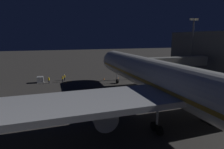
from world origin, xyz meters
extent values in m
plane|color=#383533|center=(0.00, 0.00, 0.00)|extent=(320.00, 320.00, 0.00)
cylinder|color=silver|center=(0.00, 8.04, 5.83)|extent=(5.59, 55.93, 5.59)
sphere|color=silver|center=(0.00, -19.92, 5.83)|extent=(5.48, 5.48, 5.48)
cube|color=gold|center=(0.00, 8.04, 5.41)|extent=(5.64, 53.69, 0.50)
cube|color=black|center=(0.00, -18.25, 6.81)|extent=(3.07, 1.40, 0.90)
cube|color=#B7BABF|center=(0.00, 9.20, 4.85)|extent=(57.73, 8.33, 0.70)
cylinder|color=black|center=(-11.16, 5.70, 2.88)|extent=(2.51, 0.15, 2.51)
cylinder|color=#B7BABF|center=(11.16, 8.20, 2.88)|extent=(2.95, 5.00, 2.95)
cylinder|color=black|center=(11.16, 5.70, 2.88)|extent=(2.51, 0.15, 2.51)
cylinder|color=#B7BABF|center=(0.00, -16.42, 2.42)|extent=(0.28, 0.28, 2.44)
cylinder|color=black|center=(0.00, -16.42, 0.60)|extent=(0.45, 1.20, 1.20)
cylinder|color=#B7BABF|center=(-4.20, 10.20, 2.42)|extent=(0.28, 0.28, 2.44)
cylinder|color=black|center=(-4.20, 9.55, 0.60)|extent=(0.45, 1.20, 1.20)
cylinder|color=black|center=(-4.20, 10.85, 0.60)|extent=(0.45, 1.20, 1.20)
cylinder|color=#B7BABF|center=(4.20, 10.20, 2.42)|extent=(0.28, 0.28, 2.44)
cylinder|color=black|center=(4.20, 9.55, 0.60)|extent=(0.45, 1.20, 1.20)
cylinder|color=black|center=(4.20, 10.85, 0.60)|extent=(0.45, 1.20, 1.20)
cube|color=#9E9E99|center=(-14.54, -12.21, 5.83)|extent=(20.88, 2.60, 2.50)
cube|color=#9E9E99|center=(-4.10, -12.21, 5.83)|extent=(3.20, 3.40, 3.00)
cube|color=black|center=(-2.70, -12.21, 5.83)|extent=(0.70, 3.20, 2.70)
cylinder|color=#B7BABF|center=(-5.10, -12.21, 2.29)|extent=(0.56, 0.56, 4.58)
cylinder|color=black|center=(-5.70, -12.21, 0.30)|extent=(0.25, 0.60, 0.60)
cylinder|color=black|center=(-4.50, -12.21, 0.30)|extent=(0.25, 0.60, 0.60)
cylinder|color=#59595E|center=(-25.50, -18.11, 8.71)|extent=(0.40, 0.40, 17.41)
cube|color=#F9EFC6|center=(-26.40, -18.11, 17.66)|extent=(1.10, 0.50, 0.60)
cube|color=#F9EFC6|center=(-24.60, -18.11, 17.66)|extent=(1.10, 0.50, 0.60)
cube|color=#B7BABF|center=(19.91, -23.90, 0.84)|extent=(1.69, 1.62, 1.68)
cylinder|color=black|center=(17.64, -22.15, 0.43)|extent=(0.28, 0.28, 0.87)
cylinder|color=yellow|center=(17.64, -22.15, 1.18)|extent=(0.40, 0.40, 0.63)
sphere|color=tan|center=(17.64, -22.15, 1.62)|extent=(0.24, 0.24, 0.24)
sphere|color=yellow|center=(17.64, -22.15, 1.67)|extent=(0.23, 0.23, 0.23)
cylinder|color=black|center=(14.00, -22.76, 0.42)|extent=(0.28, 0.28, 0.84)
cylinder|color=yellow|center=(14.00, -22.76, 1.15)|extent=(0.40, 0.40, 0.62)
sphere|color=tan|center=(14.00, -22.76, 1.58)|extent=(0.24, 0.24, 0.24)
sphere|color=orange|center=(14.00, -22.76, 1.63)|extent=(0.23, 0.23, 0.23)
cylinder|color=black|center=(13.33, -24.60, 0.45)|extent=(0.28, 0.28, 0.89)
cylinder|color=yellow|center=(13.33, -24.60, 1.19)|extent=(0.40, 0.40, 0.60)
sphere|color=tan|center=(13.33, -24.60, 1.61)|extent=(0.24, 0.24, 0.24)
sphere|color=white|center=(13.33, -24.60, 1.66)|extent=(0.23, 0.23, 0.23)
cone|color=orange|center=(-2.20, -21.92, 0.28)|extent=(0.36, 0.36, 0.55)
cone|color=orange|center=(2.20, -21.92, 0.28)|extent=(0.36, 0.36, 0.55)
camera|label=1|loc=(16.83, 29.55, 12.31)|focal=29.66mm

